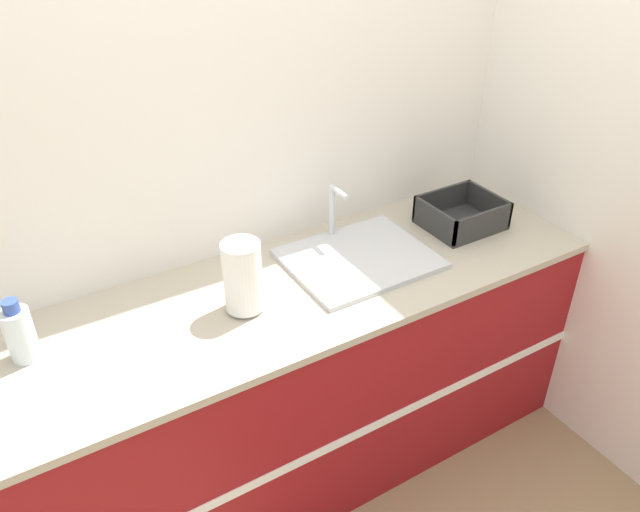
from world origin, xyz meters
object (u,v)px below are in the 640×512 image
sink (358,257)px  dish_rack (461,216)px  paper_towel_roll (243,277)px  bottle_clear (20,333)px

sink → dish_rack: sink is taller
paper_towel_roll → dish_rack: bearing=3.3°
paper_towel_roll → bottle_clear: size_ratio=1.21×
sink → dish_rack: (0.51, 0.00, 0.03)m
paper_towel_roll → dish_rack: paper_towel_roll is taller
bottle_clear → paper_towel_roll: bearing=-10.4°
sink → bottle_clear: size_ratio=2.51×
dish_rack → sink: bearing=-179.7°
sink → dish_rack: 0.51m
sink → bottle_clear: (-1.17, 0.07, 0.08)m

